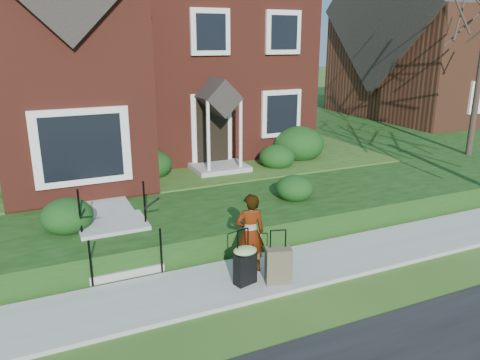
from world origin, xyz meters
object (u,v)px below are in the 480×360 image
front_steps (117,239)px  suitcase_olive (278,265)px  woman (250,233)px  suitcase_black (245,263)px

front_steps → suitcase_olive: (2.49, -2.28, -0.05)m
woman → suitcase_black: size_ratio=1.48×
woman → suitcase_olive: 0.82m
suitcase_black → suitcase_olive: size_ratio=1.04×
suitcase_olive → suitcase_black: bearing=176.3°
front_steps → suitcase_black: size_ratio=1.90×
suitcase_black → suitcase_olive: (0.57, -0.21, -0.07)m
suitcase_black → suitcase_olive: suitcase_black is taller
suitcase_olive → front_steps: bearing=154.3°
woman → suitcase_black: (-0.30, -0.41, -0.37)m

